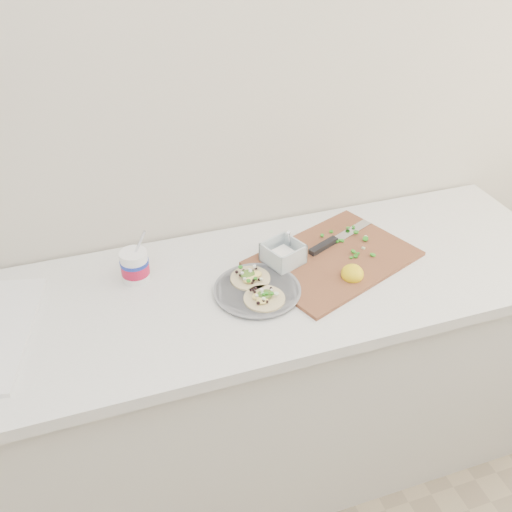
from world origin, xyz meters
name	(u,v)px	position (x,y,z in m)	size (l,w,h in m)	color
counter	(200,395)	(0.00, 1.43, 0.45)	(2.44, 0.66, 0.90)	silver
taco_plate	(257,288)	(0.19, 1.37, 0.92)	(0.26, 0.26, 0.04)	slate
tub	(135,263)	(-0.14, 1.55, 0.96)	(0.09, 0.09, 0.20)	white
cutboard	(328,255)	(0.46, 1.46, 0.92)	(0.59, 0.51, 0.08)	brown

